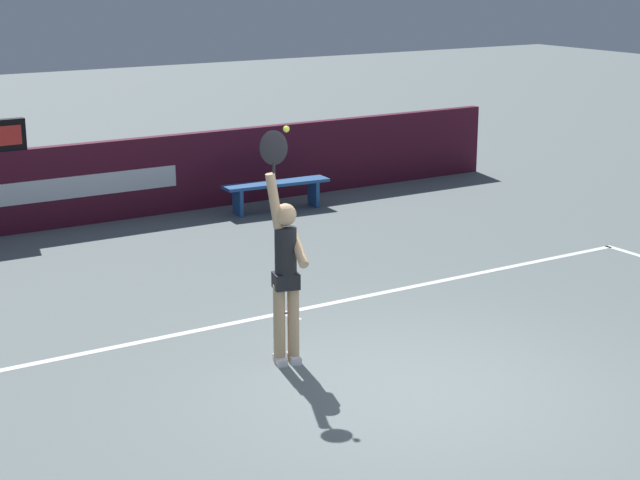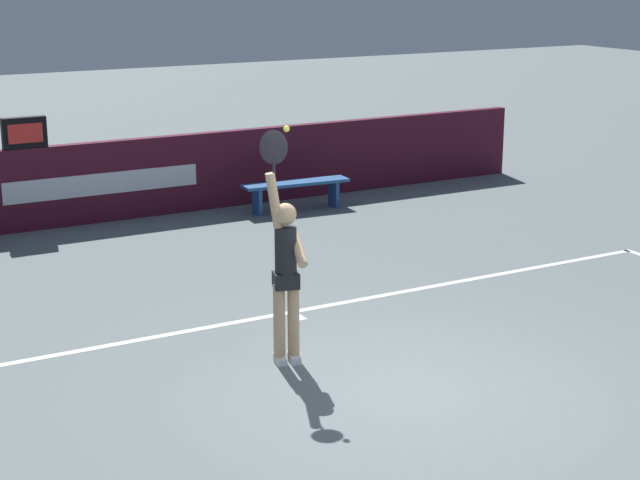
{
  "view_description": "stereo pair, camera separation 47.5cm",
  "coord_description": "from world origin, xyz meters",
  "px_view_note": "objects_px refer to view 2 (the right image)",
  "views": [
    {
      "loc": [
        -5.57,
        -7.14,
        3.96
      ],
      "look_at": [
        -0.45,
        1.11,
        1.29
      ],
      "focal_mm": 57.36,
      "sensor_mm": 36.0,
      "label": 1
    },
    {
      "loc": [
        -5.16,
        -7.38,
        3.96
      ],
      "look_at": [
        -0.45,
        1.11,
        1.29
      ],
      "focal_mm": 57.36,
      "sensor_mm": 36.0,
      "label": 2
    }
  ],
  "objects_px": {
    "speed_display": "(24,133)",
    "courtside_bench_near": "(296,188)",
    "tennis_player": "(286,269)",
    "tennis_ball": "(286,129)"
  },
  "relations": [
    {
      "from": "speed_display",
      "to": "courtside_bench_near",
      "type": "xyz_separation_m",
      "value": [
        4.1,
        -0.82,
        -1.12
      ]
    },
    {
      "from": "speed_display",
      "to": "tennis_player",
      "type": "distance_m",
      "value": 6.64
    },
    {
      "from": "tennis_ball",
      "to": "courtside_bench_near",
      "type": "distance_m",
      "value": 6.81
    },
    {
      "from": "speed_display",
      "to": "courtside_bench_near",
      "type": "distance_m",
      "value": 4.33
    },
    {
      "from": "speed_display",
      "to": "tennis_ball",
      "type": "xyz_separation_m",
      "value": [
        1.0,
        -6.54,
        0.9
      ]
    },
    {
      "from": "tennis_ball",
      "to": "speed_display",
      "type": "bearing_deg",
      "value": 98.71
    },
    {
      "from": "tennis_player",
      "to": "courtside_bench_near",
      "type": "relative_size",
      "value": 1.32
    },
    {
      "from": "tennis_ball",
      "to": "courtside_bench_near",
      "type": "relative_size",
      "value": 0.04
    },
    {
      "from": "speed_display",
      "to": "tennis_ball",
      "type": "relative_size",
      "value": 10.12
    },
    {
      "from": "speed_display",
      "to": "tennis_ball",
      "type": "bearing_deg",
      "value": -81.29
    }
  ]
}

